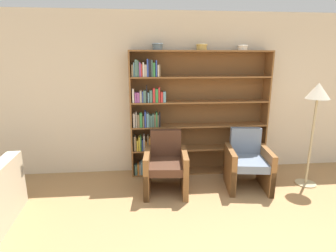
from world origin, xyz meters
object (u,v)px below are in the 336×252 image
at_px(bowl_sage, 158,46).
at_px(armchair_cushioned, 247,162).
at_px(floor_lamp, 317,99).
at_px(bowl_copper, 202,47).
at_px(armchair_leather, 166,165).
at_px(bookshelf, 186,116).
at_px(bowl_stoneware, 243,47).

distance_m(bowl_sage, armchair_cushioned, 2.32).
bearing_deg(bowl_sage, floor_lamp, -15.63).
distance_m(bowl_copper, armchair_leather, 1.98).
xyz_separation_m(bookshelf, armchair_cushioned, (0.88, -0.65, -0.63)).
distance_m(bookshelf, armchair_leather, 0.99).
relative_size(bowl_copper, armchair_leather, 0.21).
distance_m(armchair_leather, floor_lamp, 2.49).
xyz_separation_m(bowl_copper, bowl_stoneware, (0.69, -0.00, -0.01)).
xyz_separation_m(bookshelf, armchair_leather, (-0.41, -0.65, -0.63)).
bearing_deg(bowl_stoneware, armchair_leather, -154.44).
height_order(bowl_copper, bowl_stoneware, bowl_copper).
xyz_separation_m(bowl_sage, floor_lamp, (2.36, -0.66, -0.79)).
bearing_deg(bowl_stoneware, bookshelf, 178.86).
distance_m(bowl_sage, bowl_stoneware, 1.40).
height_order(bowl_stoneware, armchair_leather, bowl_stoneware).
bearing_deg(bowl_copper, armchair_leather, -135.30).
relative_size(bowl_sage, bowl_stoneware, 1.07).
bearing_deg(bowl_sage, bowl_stoneware, 0.00).
height_order(bowl_copper, armchair_cushioned, bowl_copper).
bearing_deg(bowl_stoneware, armchair_cushioned, -93.53).
xyz_separation_m(armchair_cushioned, floor_lamp, (1.00, -0.03, 0.98)).
height_order(bookshelf, armchair_cushioned, bookshelf).
relative_size(bowl_sage, bowl_copper, 0.97).
bearing_deg(bowl_copper, bookshelf, 175.55).
height_order(armchair_cushioned, floor_lamp, floor_lamp).
relative_size(bookshelf, armchair_leather, 2.60).
bearing_deg(armchair_cushioned, bowl_stoneware, -85.47).
xyz_separation_m(bookshelf, bowl_sage, (-0.48, -0.02, 1.14)).
bearing_deg(armchair_cushioned, armchair_leather, 8.05).
bearing_deg(bookshelf, floor_lamp, -19.84).
relative_size(bookshelf, floor_lamp, 1.44).
distance_m(bowl_stoneware, floor_lamp, 1.40).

